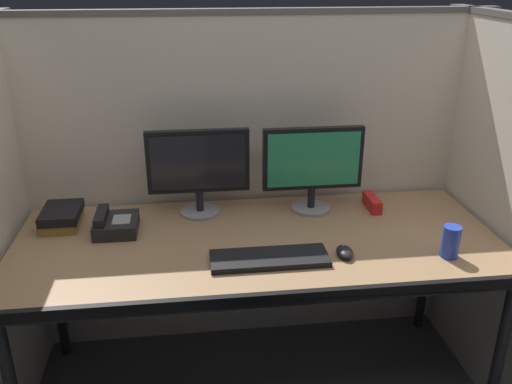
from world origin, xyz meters
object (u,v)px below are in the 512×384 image
(monitor_right, at_px, (313,164))
(soda_can, at_px, (451,242))
(red_stapler, at_px, (372,203))
(desk, at_px, (258,252))
(computer_mouse, at_px, (345,252))
(book_stack, at_px, (61,217))
(monitor_left, at_px, (198,167))
(desk_phone, at_px, (115,224))
(keyboard_main, at_px, (269,258))

(monitor_right, bearing_deg, soda_can, -48.52)
(red_stapler, bearing_deg, desk, -156.01)
(monitor_right, relative_size, red_stapler, 2.87)
(computer_mouse, xyz_separation_m, book_stack, (-1.09, 0.40, 0.02))
(desk, height_order, book_stack, book_stack)
(monitor_right, xyz_separation_m, book_stack, (-1.06, -0.02, -0.18))
(monitor_left, bearing_deg, book_stack, -175.33)
(book_stack, bearing_deg, monitor_left, 4.67)
(monitor_right, height_order, desk_phone, monitor_right)
(desk_phone, bearing_deg, monitor_left, 21.19)
(monitor_left, height_order, book_stack, monitor_left)
(monitor_left, height_order, soda_can, monitor_left)
(monitor_right, height_order, book_stack, monitor_right)
(desk, relative_size, monitor_left, 4.42)
(desk, bearing_deg, computer_mouse, -28.06)
(monitor_left, xyz_separation_m, monitor_right, (0.49, -0.02, 0.00))
(computer_mouse, bearing_deg, desk_phone, 160.34)
(desk, bearing_deg, keyboard_main, -82.74)
(monitor_left, height_order, monitor_right, same)
(red_stapler, bearing_deg, book_stack, -179.81)
(monitor_right, distance_m, desk_phone, 0.86)
(keyboard_main, height_order, desk_phone, desk_phone)
(desk, height_order, keyboard_main, keyboard_main)
(soda_can, height_order, red_stapler, soda_can)
(monitor_right, relative_size, book_stack, 2.01)
(desk, relative_size, red_stapler, 12.67)
(keyboard_main, xyz_separation_m, desk_phone, (-0.58, 0.31, 0.02))
(monitor_right, bearing_deg, book_stack, -178.69)
(keyboard_main, relative_size, soda_can, 3.52)
(monitor_right, xyz_separation_m, computer_mouse, (0.03, -0.42, -0.20))
(monitor_left, height_order, desk_phone, monitor_left)
(book_stack, bearing_deg, computer_mouse, -20.00)
(book_stack, bearing_deg, desk_phone, -21.31)
(monitor_left, distance_m, monitor_right, 0.49)
(desk, xyz_separation_m, monitor_left, (-0.22, 0.28, 0.27))
(monitor_right, bearing_deg, desk, -135.93)
(keyboard_main, bearing_deg, monitor_left, 118.02)
(desk, distance_m, soda_can, 0.72)
(book_stack, height_order, red_stapler, book_stack)
(soda_can, bearing_deg, monitor_left, 151.30)
(computer_mouse, bearing_deg, book_stack, 160.00)
(soda_can, bearing_deg, desk, 162.87)
(monitor_right, distance_m, computer_mouse, 0.47)
(desk_phone, bearing_deg, red_stapler, 4.77)
(monitor_left, relative_size, soda_can, 3.52)
(soda_can, bearing_deg, desk_phone, 163.95)
(desk, height_order, soda_can, soda_can)
(book_stack, bearing_deg, keyboard_main, -26.31)
(keyboard_main, xyz_separation_m, computer_mouse, (0.28, 0.00, 0.01))
(desk_phone, bearing_deg, desk, -14.72)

